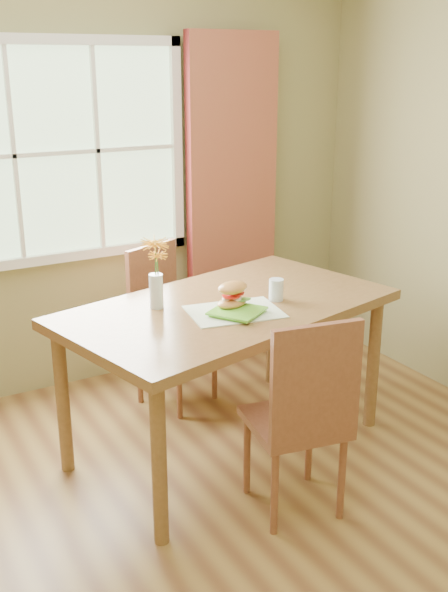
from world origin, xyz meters
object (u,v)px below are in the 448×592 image
object	(u,v)px
water_glass	(276,290)
chair_far	(166,317)
flower_vase	(156,267)
croissant_sandwich	(232,295)
dining_table	(227,319)
chair_near	(304,411)

from	to	relation	value
water_glass	chair_far	bearing A→B (deg)	109.68
water_glass	flower_vase	size ratio (longest dim) A/B	0.31
chair_far	croissant_sandwich	size ratio (longest dim) A/B	4.80
dining_table	water_glass	xyz separation A→B (m)	(0.25, -0.08, 0.14)
dining_table	water_glass	size ratio (longest dim) A/B	16.49
chair_near	croissant_sandwich	bearing A→B (deg)	101.30
water_glass	dining_table	bearing A→B (deg)	162.17
chair_near	flower_vase	size ratio (longest dim) A/B	2.74
chair_far	water_glass	distance (m)	0.90
dining_table	water_glass	world-z (taller)	water_glass
dining_table	flower_vase	bearing A→B (deg)	147.21
croissant_sandwich	water_glass	distance (m)	0.28
flower_vase	chair_near	bearing A→B (deg)	-68.43
dining_table	chair_near	distance (m)	0.73
dining_table	flower_vase	world-z (taller)	flower_vase
chair_near	water_glass	xyz separation A→B (m)	(0.26, 0.63, 0.34)
chair_far	croissant_sandwich	distance (m)	0.88
dining_table	chair_near	xyz separation A→B (m)	(-0.01, -0.70, -0.20)
chair_near	chair_far	bearing A→B (deg)	100.70
chair_far	croissant_sandwich	world-z (taller)	croissant_sandwich
dining_table	chair_far	bearing A→B (deg)	79.28
flower_vase	water_glass	bearing A→B (deg)	-18.80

